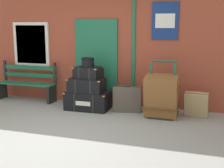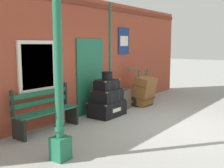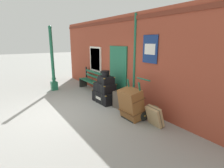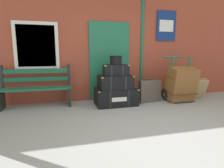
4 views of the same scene
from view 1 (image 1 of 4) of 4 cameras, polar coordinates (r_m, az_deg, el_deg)
The scene contains 11 objects.
ground_plane at distance 5.61m, azimuth -10.58°, elevation -9.60°, with size 60.00×60.00×0.00m, color gray.
brick_facade at distance 7.64m, azimuth -1.71°, elevation 8.35°, with size 10.40×0.35×3.20m.
platform_bench at distance 8.28m, azimuth -15.73°, elevation 0.11°, with size 1.60×0.43×1.01m.
steamer_trunk_base at distance 7.18m, azimuth -4.47°, elevation -3.07°, with size 1.03×0.68×0.43m.
steamer_trunk_middle at distance 7.09m, azimuth -4.75°, elevation -0.20°, with size 0.83×0.58×0.33m.
steamer_trunk_top at distance 7.07m, azimuth -4.49°, elevation 2.16°, with size 0.64×0.50×0.27m.
round_hatbox at distance 7.02m, azimuth -4.56°, elevation 4.18°, with size 0.30×0.30×0.21m.
porters_trolley at distance 6.72m, azimuth 9.45°, elevation -3.64°, with size 0.71×0.64×1.19m.
large_brown_trunk at distance 6.50m, azimuth 9.27°, elevation -2.30°, with size 0.70×0.59×0.94m.
suitcase_cream at distance 6.73m, azimuth 15.59°, elevation -3.77°, with size 0.51×0.36×0.58m.
suitcase_brown at distance 6.89m, azimuth 2.85°, elevation -2.92°, with size 0.65×0.27×0.63m.
Camera 1 is at (2.56, -4.59, 1.96)m, focal length 48.59 mm.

